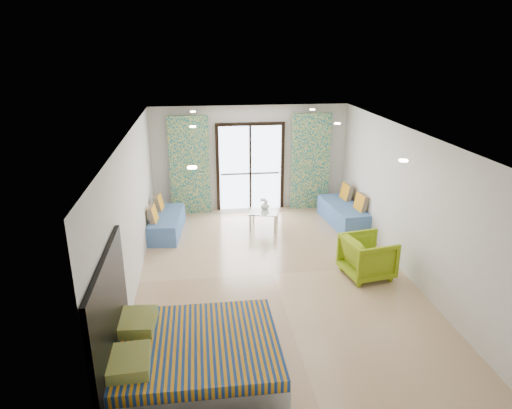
{
  "coord_description": "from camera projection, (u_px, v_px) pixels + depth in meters",
  "views": [
    {
      "loc": [
        -1.31,
        -7.63,
        4.15
      ],
      "look_at": [
        -0.23,
        0.76,
        1.15
      ],
      "focal_mm": 32.0,
      "sensor_mm": 36.0,
      "label": 1
    }
  ],
  "objects": [
    {
      "name": "coffee_table",
      "position": [
        264.0,
        212.0,
        10.72
      ],
      "size": [
        0.8,
        0.8,
        0.76
      ],
      "rotation": [
        0.0,
        0.0,
        -0.25
      ],
      "color": "silver",
      "rests_on": "floor"
    },
    {
      "name": "wall_left",
      "position": [
        132.0,
        214.0,
        7.92
      ],
      "size": [
        0.01,
        7.5,
        2.7
      ],
      "primitive_type": null,
      "color": "silver",
      "rests_on": "ground"
    },
    {
      "name": "floor",
      "position": [
        273.0,
        274.0,
        8.68
      ],
      "size": [
        5.0,
        7.5,
        0.01
      ],
      "primitive_type": null,
      "color": "#A28361",
      "rests_on": "ground"
    },
    {
      "name": "curtain_left",
      "position": [
        190.0,
        166.0,
        11.41
      ],
      "size": [
        1.0,
        0.1,
        2.5
      ],
      "primitive_type": "cube",
      "color": "silver",
      "rests_on": "floor"
    },
    {
      "name": "vase",
      "position": [
        265.0,
        205.0,
        10.74
      ],
      "size": [
        0.24,
        0.25,
        0.2
      ],
      "primitive_type": "imported",
      "rotation": [
        0.0,
        0.0,
        0.18
      ],
      "color": "white",
      "rests_on": "coffee_table"
    },
    {
      "name": "downlight_f",
      "position": [
        312.0,
        109.0,
        10.76
      ],
      "size": [
        0.12,
        0.12,
        0.02
      ],
      "primitive_type": "cylinder",
      "color": "#FFE0B2",
      "rests_on": "ceiling"
    },
    {
      "name": "balcony_rail",
      "position": [
        250.0,
        174.0,
        11.84
      ],
      "size": [
        1.52,
        0.03,
        0.04
      ],
      "primitive_type": "cube",
      "color": "#595451",
      "rests_on": "balcony_door"
    },
    {
      "name": "curtain_right",
      "position": [
        310.0,
        162.0,
        11.78
      ],
      "size": [
        1.0,
        0.1,
        2.5
      ],
      "primitive_type": "cube",
      "color": "silver",
      "rests_on": "floor"
    },
    {
      "name": "wall_back",
      "position": [
        250.0,
        158.0,
        11.73
      ],
      "size": [
        5.0,
        0.01,
        2.7
      ],
      "primitive_type": null,
      "color": "silver",
      "rests_on": "ground"
    },
    {
      "name": "daybed_left",
      "position": [
        166.0,
        223.0,
        10.45
      ],
      "size": [
        0.8,
        1.69,
        0.81
      ],
      "rotation": [
        0.0,
        0.0,
        -0.1
      ],
      "color": "#466CA7",
      "rests_on": "floor"
    },
    {
      "name": "downlight_a",
      "position": [
        192.0,
        167.0,
        5.75
      ],
      "size": [
        0.12,
        0.12,
        0.02
      ],
      "primitive_type": "cylinder",
      "color": "#FFE0B2",
      "rests_on": "ceiling"
    },
    {
      "name": "wall_front",
      "position": [
        334.0,
        330.0,
        4.72
      ],
      "size": [
        5.0,
        0.01,
        2.7
      ],
      "primitive_type": null,
      "color": "silver",
      "rests_on": "ground"
    },
    {
      "name": "downlight_c",
      "position": [
        193.0,
        127.0,
        8.55
      ],
      "size": [
        0.12,
        0.12,
        0.02
      ],
      "primitive_type": "cylinder",
      "color": "#FFE0B2",
      "rests_on": "ceiling"
    },
    {
      "name": "daybed_right",
      "position": [
        344.0,
        213.0,
        11.03
      ],
      "size": [
        0.86,
        1.81,
        0.86
      ],
      "rotation": [
        0.0,
        0.0,
        0.11
      ],
      "color": "#466CA7",
      "rests_on": "floor"
    },
    {
      "name": "downlight_d",
      "position": [
        337.0,
        123.0,
        8.89
      ],
      "size": [
        0.12,
        0.12,
        0.02
      ],
      "primitive_type": "cylinder",
      "color": "#FFE0B2",
      "rests_on": "ceiling"
    },
    {
      "name": "wall_right",
      "position": [
        406.0,
        202.0,
        8.53
      ],
      "size": [
        0.01,
        7.5,
        2.7
      ],
      "primitive_type": null,
      "color": "silver",
      "rests_on": "ground"
    },
    {
      "name": "armchair",
      "position": [
        368.0,
        255.0,
        8.48
      ],
      "size": [
        0.92,
        0.96,
        0.86
      ],
      "primitive_type": "imported",
      "rotation": [
        0.0,
        0.0,
        1.75
      ],
      "color": "#86A615",
      "rests_on": "floor"
    },
    {
      "name": "downlight_b",
      "position": [
        403.0,
        161.0,
        6.08
      ],
      "size": [
        0.12,
        0.12,
        0.02
      ],
      "primitive_type": "cylinder",
      "color": "#FFE0B2",
      "rests_on": "ceiling"
    },
    {
      "name": "switch_plate",
      "position": [
        124.0,
        267.0,
        6.67
      ],
      "size": [
        0.02,
        0.1,
        0.1
      ],
      "primitive_type": "cube",
      "color": "silver",
      "rests_on": "wall_left"
    },
    {
      "name": "downlight_e",
      "position": [
        193.0,
        112.0,
        10.42
      ],
      "size": [
        0.12,
        0.12,
        0.02
      ],
      "primitive_type": "cylinder",
      "color": "#FFE0B2",
      "rests_on": "ceiling"
    },
    {
      "name": "ceiling",
      "position": [
        275.0,
        133.0,
        7.77
      ],
      "size": [
        5.0,
        7.5,
        0.01
      ],
      "primitive_type": null,
      "color": "silver",
      "rests_on": "ground"
    },
    {
      "name": "headboard",
      "position": [
        110.0,
        315.0,
        5.51
      ],
      "size": [
        0.06,
        2.1,
        1.5
      ],
      "primitive_type": "cube",
      "color": "black",
      "rests_on": "floor"
    },
    {
      "name": "bed",
      "position": [
        194.0,
        359.0,
        5.87
      ],
      "size": [
        2.13,
        1.74,
        0.74
      ],
      "color": "silver",
      "rests_on": "floor"
    },
    {
      "name": "balcony_door",
      "position": [
        250.0,
        162.0,
        11.73
      ],
      "size": [
        1.76,
        0.08,
        2.28
      ],
      "color": "black",
      "rests_on": "floor"
    }
  ]
}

